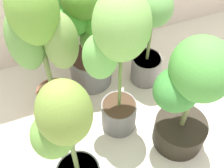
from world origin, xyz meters
The scene contains 7 objects.
ground_plane centered at (0.00, 0.00, 0.00)m, with size 8.00×8.00×0.00m, color silver.
potted_plant_back_center centered at (-0.03, 0.54, 0.42)m, with size 0.45×0.36×0.76m.
potted_plant_front_right centered at (0.27, -0.05, 0.41)m, with size 0.35×0.31×0.74m.
potted_plant_center centered at (0.00, 0.16, 0.56)m, with size 0.33×0.29×0.91m.
potted_plant_back_left centered at (-0.29, 0.38, 0.56)m, with size 0.34×0.24×0.91m.
potted_plant_front_left centered at (-0.31, -0.10, 0.44)m, with size 0.27×0.23×0.81m.
potted_plant_back_right centered at (0.29, 0.43, 0.39)m, with size 0.32×0.27×0.68m.
Camera 1 is at (-0.34, -0.66, 1.48)m, focal length 46.44 mm.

